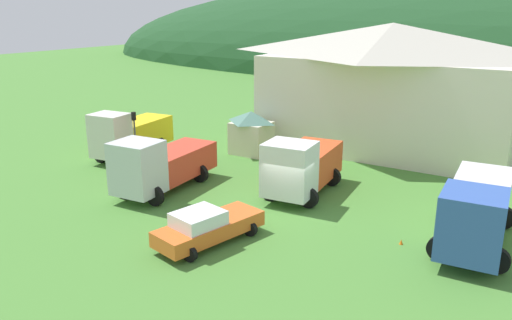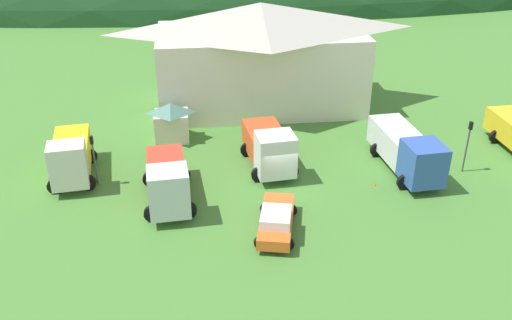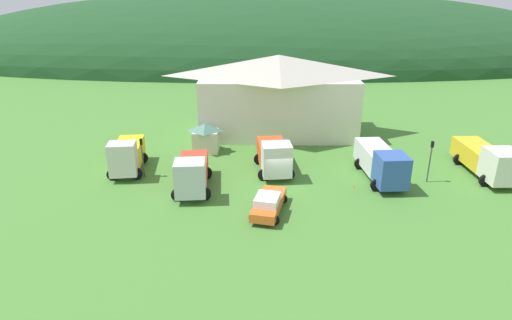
% 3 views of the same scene
% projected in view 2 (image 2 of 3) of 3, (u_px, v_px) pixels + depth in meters
% --- Properties ---
extents(ground_plane, '(200.00, 200.00, 0.00)m').
position_uv_depth(ground_plane, '(281.00, 186.00, 38.04)').
color(ground_plane, '#477F33').
extents(depot_building, '(19.17, 9.76, 9.25)m').
position_uv_depth(depot_building, '(260.00, 54.00, 48.83)').
color(depot_building, silver).
rests_on(depot_building, ground).
extents(play_shed_cream, '(2.83, 2.46, 3.14)m').
position_uv_depth(play_shed_cream, '(171.00, 121.00, 43.75)').
color(play_shed_cream, beige).
rests_on(play_shed_cream, ground).
extents(flatbed_truck_yellow, '(3.62, 6.76, 3.51)m').
position_uv_depth(flatbed_truck_yellow, '(71.00, 156.00, 38.21)').
color(flatbed_truck_yellow, silver).
rests_on(flatbed_truck_yellow, ground).
extents(tow_truck_silver, '(3.57, 7.37, 3.43)m').
position_uv_depth(tow_truck_silver, '(167.00, 181.00, 35.32)').
color(tow_truck_silver, silver).
rests_on(tow_truck_silver, ground).
extents(heavy_rig_white, '(3.73, 6.77, 3.45)m').
position_uv_depth(heavy_rig_white, '(269.00, 147.00, 39.45)').
color(heavy_rig_white, white).
rests_on(heavy_rig_white, ground).
extents(box_truck_blue, '(3.60, 8.31, 3.27)m').
position_uv_depth(box_truck_blue, '(407.00, 150.00, 39.06)').
color(box_truck_blue, '#3356AD').
rests_on(box_truck_blue, ground).
extents(service_pickup_orange, '(3.07, 5.53, 1.66)m').
position_uv_depth(service_pickup_orange, '(276.00, 220.00, 32.85)').
color(service_pickup_orange, orange).
rests_on(service_pickup_orange, ground).
extents(traffic_light_west, '(0.20, 0.32, 3.68)m').
position_uv_depth(traffic_light_west, '(94.00, 155.00, 37.10)').
color(traffic_light_west, '#4C4C51').
rests_on(traffic_light_west, ground).
extents(traffic_light_east, '(0.20, 0.32, 3.85)m').
position_uv_depth(traffic_light_east, '(468.00, 141.00, 38.77)').
color(traffic_light_east, '#4C4C51').
rests_on(traffic_light_east, ground).
extents(traffic_cone_near_pickup, '(0.36, 0.36, 0.46)m').
position_uv_depth(traffic_cone_near_pickup, '(375.00, 186.00, 38.03)').
color(traffic_cone_near_pickup, orange).
rests_on(traffic_cone_near_pickup, ground).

